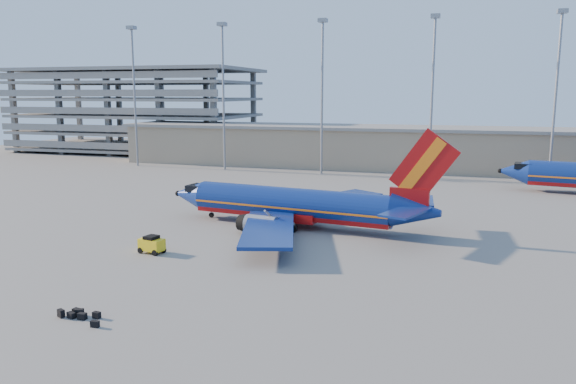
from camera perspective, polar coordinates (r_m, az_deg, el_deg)
name	(u,v)px	position (r m, az deg, el deg)	size (l,w,h in m)	color
ground	(268,231)	(62.86, -2.07, -3.96)	(220.00, 220.00, 0.00)	slate
terminal_building	(407,147)	(116.59, 12.02, 4.45)	(122.00, 16.00, 8.50)	gray
parking_garage	(137,106)	(155.15, -15.10, 8.40)	(62.00, 32.00, 21.40)	slate
light_mast_row	(376,80)	(104.75, 8.92, 11.20)	(101.60, 1.60, 28.65)	gray
aircraft_main	(298,205)	(64.17, 0.99, -1.37)	(34.46, 32.95, 11.70)	navy
baggage_tug	(152,244)	(55.59, -13.68, -5.16)	(2.61, 1.86, 1.71)	yellow
luggage_pile	(79,315)	(41.65, -20.43, -11.64)	(3.87, 1.75, 0.55)	black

